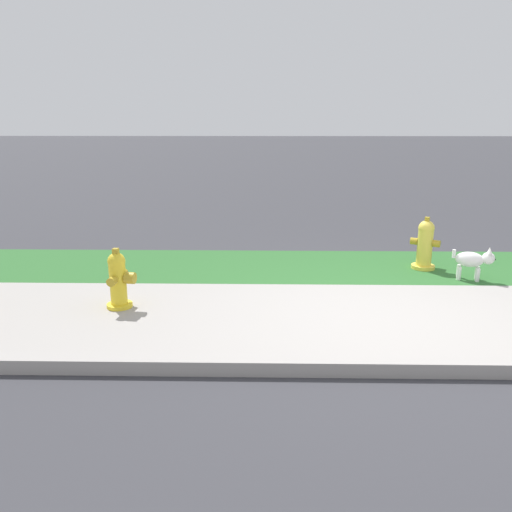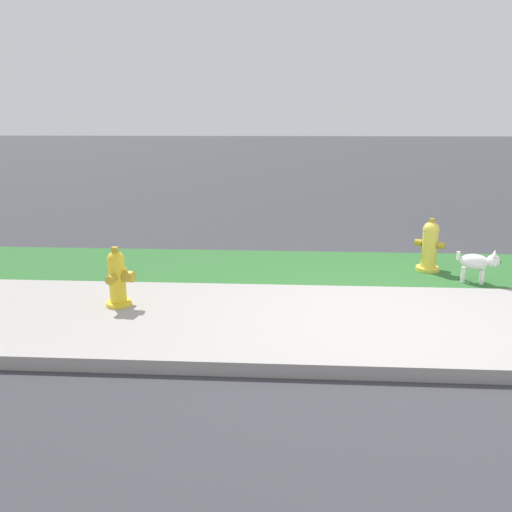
{
  "view_description": "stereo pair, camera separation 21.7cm",
  "coord_description": "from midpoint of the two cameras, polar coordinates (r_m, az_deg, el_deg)",
  "views": [
    {
      "loc": [
        -1.19,
        -4.62,
        1.9
      ],
      "look_at": [
        -1.3,
        0.88,
        0.4
      ],
      "focal_mm": 35.0,
      "sensor_mm": 36.0,
      "label": 1
    },
    {
      "loc": [
        -0.98,
        -4.61,
        1.9
      ],
      "look_at": [
        -1.3,
        0.88,
        0.4
      ],
      "focal_mm": 35.0,
      "sensor_mm": 36.0,
      "label": 2
    }
  ],
  "objects": [
    {
      "name": "fire_hydrant_at_driveway",
      "position": [
        6.86,
        20.1,
        1.08
      ],
      "size": [
        0.37,
        0.35,
        0.69
      ],
      "rotation": [
        0.0,
        0.0,
        5.78
      ],
      "color": "yellow",
      "rests_on": "ground"
    },
    {
      "name": "street_curb",
      "position": [
        4.1,
        18.75,
        -12.24
      ],
      "size": [
        18.0,
        0.16,
        0.12
      ],
      "primitive_type": "cube",
      "color": "#9E9993",
      "rests_on": "ground"
    },
    {
      "name": "fire_hydrant_across_street",
      "position": [
        5.37,
        -14.4,
        -2.52
      ],
      "size": [
        0.32,
        0.36,
        0.64
      ],
      "rotation": [
        0.0,
        0.0,
        4.58
      ],
      "color": "yellow",
      "rests_on": "ground"
    },
    {
      "name": "grass_verge",
      "position": [
        6.81,
        12.41,
        -1.27
      ],
      "size": [
        18.0,
        1.61,
        0.01
      ],
      "primitive_type": "cube",
      "color": "#2D662D",
      "rests_on": "ground"
    },
    {
      "name": "small_white_dog",
      "position": [
        6.58,
        24.89,
        -0.71
      ],
      "size": [
        0.47,
        0.28,
        0.42
      ],
      "rotation": [
        0.0,
        0.0,
        5.96
      ],
      "color": "white",
      "rests_on": "ground"
    },
    {
      "name": "sidewalk_pavement",
      "position": [
        5.1,
        15.51,
        -7.11
      ],
      "size": [
        18.0,
        2.06,
        0.01
      ],
      "primitive_type": "cube",
      "color": "#9E9993",
      "rests_on": "ground"
    },
    {
      "name": "ground_plane",
      "position": [
        5.11,
        15.51,
        -7.16
      ],
      "size": [
        120.0,
        120.0,
        0.0
      ],
      "primitive_type": "plane",
      "color": "#38383D"
    }
  ]
}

